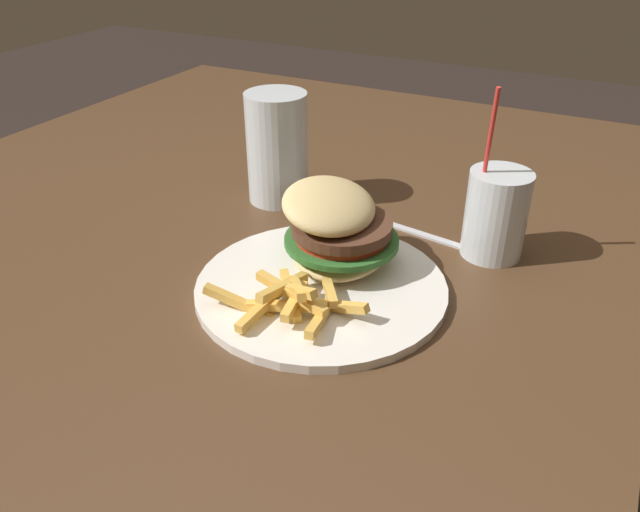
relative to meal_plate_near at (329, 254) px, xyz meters
The scene contains 5 objects.
dining_table 0.23m from the meal_plate_near, 97.29° to the left, with size 1.49×1.03×0.73m.
meal_plate_near is the anchor object (origin of this frame).
beer_glass 0.22m from the meal_plate_near, 45.03° to the left, with size 0.08×0.08×0.15m.
juice_glass 0.20m from the meal_plate_near, 46.11° to the right, with size 0.07×0.07×0.20m.
spoon 0.16m from the meal_plate_near, 10.07° to the left, with size 0.06×0.18×0.02m.
Camera 1 is at (-0.50, -0.45, 1.11)m, focal length 35.00 mm.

